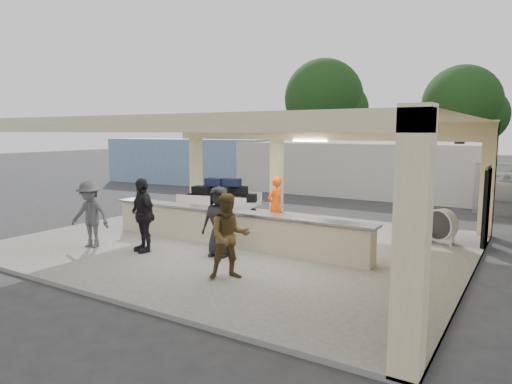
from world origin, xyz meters
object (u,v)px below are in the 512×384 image
Objects in this scene: luggage_cart at (220,198)px; container_blue at (188,161)px; drum_fan at (442,225)px; passenger_b at (143,215)px; passenger_c at (90,214)px; container_white at (349,169)px; passenger_a at (229,236)px; passenger_d at (219,221)px; baggage_counter at (230,228)px; baggage_handler at (275,205)px.

container_blue is (-9.08, 9.00, 0.46)m from luggage_cart.
drum_fan is 8.18m from passenger_b.
passenger_c is at bearing -64.31° from container_blue.
container_white is 1.15× the size of container_blue.
luggage_cart is 0.27× the size of container_blue.
container_white is at bearing 70.15° from luggage_cart.
passenger_c is at bearing 133.59° from passenger_a.
container_blue is (-11.79, 12.70, 0.39)m from passenger_d.
container_blue is at bearing -178.76° from container_white.
drum_fan is 9.67m from passenger_c.
passenger_c is (-3.09, -2.16, 0.41)m from baggage_counter.
luggage_cart is 2.90× the size of drum_fan.
baggage_handler is at bearing -135.04° from drum_fan.
passenger_d is 0.15× the size of container_white.
passenger_a is (1.33, -4.33, 0.03)m from baggage_handler.
passenger_b is (-3.19, 0.62, 0.05)m from passenger_a.
container_blue reaches higher than passenger_b.
container_blue reaches higher than passenger_c.
baggage_handler is at bearing -44.95° from container_blue.
passenger_d reaches higher than drum_fan.
passenger_d is at bearing -83.69° from container_white.
passenger_a is 1.02× the size of passenger_c.
passenger_d is at bearing 38.22° from passenger_b.
baggage_counter is at bearing 80.60° from passenger_a.
container_white is (1.29, 9.22, 0.40)m from luggage_cart.
baggage_handler is (2.63, -0.68, 0.06)m from luggage_cart.
passenger_c reaches higher than baggage_counter.
baggage_counter is at bearing -117.01° from drum_fan.
container_blue is (-9.85, 13.40, 0.31)m from passenger_b.
luggage_cart is 4.88m from passenger_c.
passenger_a is 3.25m from passenger_b.
passenger_a is at bearing -79.35° from container_white.
passenger_a is at bearing -63.59° from luggage_cart.
container_blue reaches higher than passenger_d.
luggage_cart is at bearing -97.93° from container_white.
luggage_cart is 7.25m from drum_fan.
container_blue reaches higher than container_white.
passenger_c is at bearing -116.61° from drum_fan.
passenger_d is 17.33m from container_blue.
passenger_a reaches higher than passenger_d.
baggage_counter is 0.78× the size of container_blue.
drum_fan is 0.51× the size of passenger_b.
baggage_counter is 2.38m from passenger_b.
container_white is at bearing 153.70° from drum_fan.
baggage_handler reaches higher than luggage_cart.
baggage_counter is 4.66× the size of passenger_d.
container_blue is (-13.04, 14.02, 0.36)m from passenger_a.
container_white is at bearing -161.84° from baggage_handler.
passenger_b is 1.08× the size of passenger_c.
container_blue is (-8.32, 13.82, 0.38)m from passenger_c.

